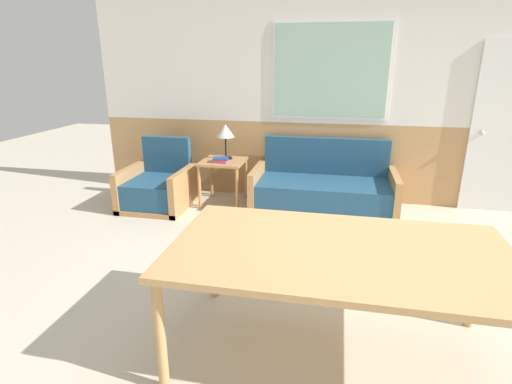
{
  "coord_description": "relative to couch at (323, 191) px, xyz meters",
  "views": [
    {
      "loc": [
        -0.35,
        -2.64,
        1.8
      ],
      "look_at": [
        -1.13,
        1.13,
        0.52
      ],
      "focal_mm": 28.0,
      "sensor_mm": 36.0,
      "label": 1
    }
  ],
  "objects": [
    {
      "name": "dining_table",
      "position": [
        0.19,
        -2.63,
        0.44
      ],
      "size": [
        2.0,
        1.1,
        0.75
      ],
      "color": "tan",
      "rests_on": "ground_plane"
    },
    {
      "name": "book_stack",
      "position": [
        -1.29,
        -0.12,
        0.36
      ],
      "size": [
        0.21,
        0.16,
        0.06
      ],
      "color": "#994C84",
      "rests_on": "side_table"
    },
    {
      "name": "entry_door",
      "position": [
        2.11,
        0.42,
        0.77
      ],
      "size": [
        0.84,
        0.09,
        2.03
      ],
      "color": "white",
      "rests_on": "ground_plane"
    },
    {
      "name": "armchair",
      "position": [
        -2.08,
        -0.29,
        -0.01
      ],
      "size": [
        0.8,
        0.82,
        0.85
      ],
      "rotation": [
        0.0,
        0.0,
        0.21
      ],
      "color": "#B27F4C",
      "rests_on": "ground_plane"
    },
    {
      "name": "table_lamp",
      "position": [
        -1.27,
        0.08,
        0.68
      ],
      "size": [
        0.23,
        0.23,
        0.45
      ],
      "color": "black",
      "rests_on": "side_table"
    },
    {
      "name": "couch",
      "position": [
        0.0,
        0.0,
        0.0
      ],
      "size": [
        1.75,
        0.83,
        0.86
      ],
      "color": "#B27F4C",
      "rests_on": "ground_plane"
    },
    {
      "name": "ground_plane",
      "position": [
        0.49,
        -2.16,
        -0.25
      ],
      "size": [
        16.0,
        16.0,
        0.0
      ],
      "primitive_type": "plane",
      "color": "beige"
    },
    {
      "name": "side_table",
      "position": [
        -1.29,
        -0.02,
        0.24
      ],
      "size": [
        0.55,
        0.55,
        0.58
      ],
      "color": "#B27F4C",
      "rests_on": "ground_plane"
    },
    {
      "name": "wall_back",
      "position": [
        0.46,
        0.47,
        1.12
      ],
      "size": [
        7.2,
        0.09,
        2.7
      ],
      "color": "tan",
      "rests_on": "ground_plane"
    }
  ]
}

